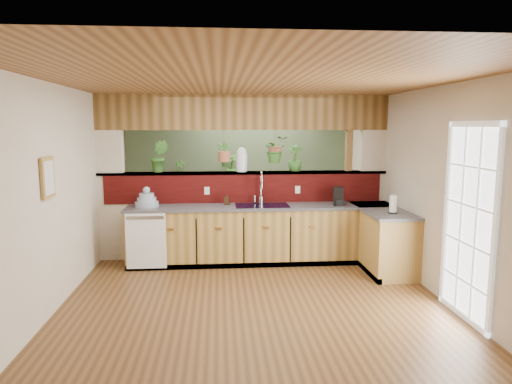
{
  "coord_description": "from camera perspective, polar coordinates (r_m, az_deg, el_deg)",
  "views": [
    {
      "loc": [
        -0.41,
        -5.92,
        2.1
      ],
      "look_at": [
        0.13,
        0.7,
        1.15
      ],
      "focal_mm": 32.0,
      "sensor_mm": 36.0,
      "label": 1
    }
  ],
  "objects": [
    {
      "name": "wall_left",
      "position": [
        6.26,
        -22.22,
        0.19
      ],
      "size": [
        0.02,
        7.0,
        2.6
      ],
      "primitive_type": "cube",
      "color": "beige",
      "rests_on": "ground"
    },
    {
      "name": "floor_plant",
      "position": [
        9.03,
        6.49,
        -2.78
      ],
      "size": [
        0.87,
        0.82,
        0.79
      ],
      "primitive_type": "imported",
      "rotation": [
        0.0,
        0.0,
        -0.33
      ],
      "color": "#2E6121",
      "rests_on": "ground"
    },
    {
      "name": "wall_right",
      "position": [
        6.56,
        19.76,
        0.65
      ],
      "size": [
        0.02,
        7.0,
        2.6
      ],
      "primitive_type": "cube",
      "color": "beige",
      "rests_on": "ground"
    },
    {
      "name": "ceiling",
      "position": [
        5.95,
        -0.75,
        12.96
      ],
      "size": [
        4.6,
        7.0,
        0.01
      ],
      "primitive_type": "cube",
      "color": "brown",
      "rests_on": "ground"
    },
    {
      "name": "shelf_plant_b",
      "position": [
        9.2,
        -3.07,
        3.2
      ],
      "size": [
        0.37,
        0.37,
        0.5
      ],
      "primitive_type": "imported",
      "rotation": [
        0.0,
        0.0,
        -0.43
      ],
      "color": "#2E6121",
      "rests_on": "shelving_console"
    },
    {
      "name": "hanging_plant_b",
      "position": [
        7.32,
        2.42,
        6.76
      ],
      "size": [
        0.47,
        0.45,
        0.54
      ],
      "color": "brown",
      "rests_on": "header_beam"
    },
    {
      "name": "glass_jar",
      "position": [
        7.29,
        -1.8,
        4.08
      ],
      "size": [
        0.17,
        0.17,
        0.39
      ],
      "color": "silver",
      "rests_on": "pass_through_ledge"
    },
    {
      "name": "ledge_plant_left",
      "position": [
        7.34,
        -12.0,
        4.39
      ],
      "size": [
        0.29,
        0.23,
        0.5
      ],
      "primitive_type": "imported",
      "rotation": [
        0.0,
        0.0,
        -0.04
      ],
      "color": "#2E6121",
      "rests_on": "pass_through_ledge"
    },
    {
      "name": "wall_back",
      "position": [
        9.46,
        -2.19,
        3.29
      ],
      "size": [
        4.6,
        0.02,
        2.6
      ],
      "primitive_type": "cube",
      "color": "beige",
      "rests_on": "ground"
    },
    {
      "name": "hanging_plant_a",
      "position": [
        7.27,
        -4.0,
        5.76
      ],
      "size": [
        0.24,
        0.19,
        0.53
      ],
      "color": "brown",
      "rests_on": "header_beam"
    },
    {
      "name": "faucet",
      "position": [
        7.13,
        0.62,
        0.71
      ],
      "size": [
        0.23,
        0.23,
        0.52
      ],
      "color": "#B7B7B2",
      "rests_on": "countertop"
    },
    {
      "name": "sage_backwall",
      "position": [
        9.44,
        -2.19,
        3.28
      ],
      "size": [
        4.55,
        0.02,
        2.55
      ],
      "primitive_type": "cube",
      "color": "#475C3F",
      "rests_on": "ground"
    },
    {
      "name": "pass_through_partition",
      "position": [
        7.33,
        -1.22,
        1.02
      ],
      "size": [
        4.6,
        0.21,
        2.6
      ],
      "color": "beige",
      "rests_on": "ground"
    },
    {
      "name": "ground",
      "position": [
        6.29,
        -0.71,
        -11.36
      ],
      "size": [
        4.6,
        7.0,
        0.01
      ],
      "primitive_type": "cube",
      "color": "brown",
      "rests_on": "ground"
    },
    {
      "name": "dishwasher",
      "position": [
        6.87,
        -13.59,
        -5.94
      ],
      "size": [
        0.58,
        0.03,
        0.82
      ],
      "color": "white",
      "rests_on": "ground"
    },
    {
      "name": "ledge_plant_right",
      "position": [
        7.39,
        4.89,
        4.25
      ],
      "size": [
        0.29,
        0.29,
        0.43
      ],
      "primitive_type": "imported",
      "rotation": [
        0.0,
        0.0,
        -0.27
      ],
      "color": "#2E6121",
      "rests_on": "pass_through_ledge"
    },
    {
      "name": "soap_dispenser",
      "position": [
        7.1,
        -3.67,
        -0.89
      ],
      "size": [
        0.09,
        0.09,
        0.18
      ],
      "primitive_type": "imported",
      "rotation": [
        0.0,
        0.0,
        -0.16
      ],
      "color": "#392615",
      "rests_on": "countertop"
    },
    {
      "name": "pass_through_ledge",
      "position": [
        7.32,
        -1.46,
        2.42
      ],
      "size": [
        4.6,
        0.21,
        0.04
      ],
      "primitive_type": "cube",
      "color": "brown",
      "rests_on": "ground"
    },
    {
      "name": "dish_stack",
      "position": [
        7.09,
        -13.5,
        -1.05
      ],
      "size": [
        0.35,
        0.35,
        0.31
      ],
      "color": "#8A9CB3",
      "rests_on": "countertop"
    },
    {
      "name": "coffee_maker",
      "position": [
        7.17,
        10.26,
        -0.57
      ],
      "size": [
        0.15,
        0.25,
        0.28
      ],
      "rotation": [
        0.0,
        0.0,
        -0.22
      ],
      "color": "black",
      "rests_on": "countertop"
    },
    {
      "name": "wall_front",
      "position": [
        2.58,
        4.72,
        -10.0
      ],
      "size": [
        4.6,
        0.02,
        2.6
      ],
      "primitive_type": "cube",
      "color": "beige",
      "rests_on": "ground"
    },
    {
      "name": "countertop",
      "position": [
        7.09,
        5.58,
        -5.36
      ],
      "size": [
        4.14,
        1.52,
        0.9
      ],
      "color": "olive",
      "rests_on": "ground"
    },
    {
      "name": "framed_print",
      "position": [
        5.47,
        -24.57,
        1.63
      ],
      "size": [
        0.04,
        0.35,
        0.45
      ],
      "color": "olive",
      "rests_on": "wall_left"
    },
    {
      "name": "shelving_console",
      "position": [
        9.31,
        -6.14,
        -1.79
      ],
      "size": [
        1.73,
        0.81,
        1.12
      ],
      "primitive_type": "cube",
      "rotation": [
        0.0,
        0.0,
        0.22
      ],
      "color": "black",
      "rests_on": "ground"
    },
    {
      "name": "french_door",
      "position": [
        5.44,
        24.98,
        -3.77
      ],
      "size": [
        0.06,
        1.02,
        2.16
      ],
      "primitive_type": "cube",
      "color": "white",
      "rests_on": "ground"
    },
    {
      "name": "shelf_plant_a",
      "position": [
        9.24,
        -9.43,
        2.75
      ],
      "size": [
        0.23,
        0.19,
        0.38
      ],
      "primitive_type": "imported",
      "rotation": [
        0.0,
        0.0,
        -0.31
      ],
      "color": "#2E6121",
      "rests_on": "shelving_console"
    },
    {
      "name": "paper_towel",
      "position": [
        6.66,
        16.77,
        -1.52
      ],
      "size": [
        0.13,
        0.13,
        0.27
      ],
      "color": "black",
      "rests_on": "countertop"
    },
    {
      "name": "header_beam",
      "position": [
        7.28,
        -1.49,
        9.91
      ],
      "size": [
        4.6,
        0.15,
        0.55
      ],
      "primitive_type": "cube",
      "color": "brown",
      "rests_on": "ground"
    },
    {
      "name": "navy_sink",
      "position": [
        7.04,
        0.76,
        -2.32
      ],
      "size": [
        0.82,
        0.5,
        0.18
      ],
      "color": "black",
      "rests_on": "countertop"
    }
  ]
}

